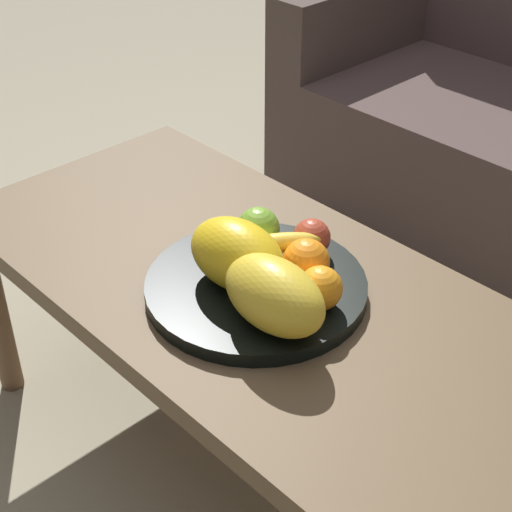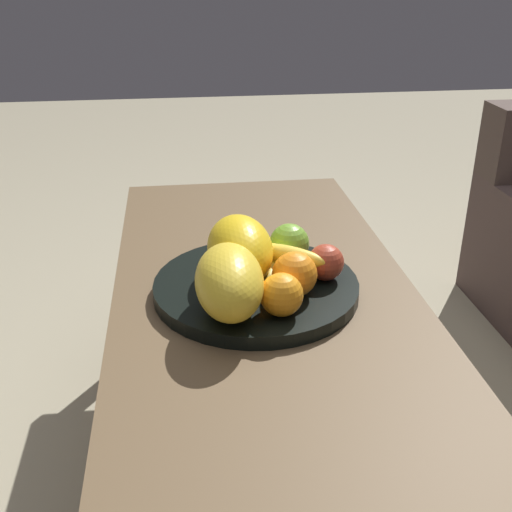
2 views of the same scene
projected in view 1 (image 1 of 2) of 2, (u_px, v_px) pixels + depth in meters
ground_plane at (265, 474)px, 1.59m from camera, size 8.00×8.00×0.00m
coffee_table at (266, 314)px, 1.35m from camera, size 1.24×0.55×0.46m
fruit_bowl at (256, 287)px, 1.31m from camera, size 0.37×0.37×0.03m
melon_large_front at (274, 295)px, 1.18m from camera, size 0.19×0.11×0.11m
melon_smaller_beside at (237, 255)px, 1.27m from camera, size 0.18×0.13×0.11m
orange_front at (320, 288)px, 1.23m from camera, size 0.07×0.07×0.07m
orange_left at (306, 262)px, 1.28m from camera, size 0.08×0.08×0.08m
apple_front at (310, 236)px, 1.36m from camera, size 0.07×0.07×0.07m
apple_left at (258, 229)px, 1.37m from camera, size 0.08×0.08×0.08m
banana_bunch at (268, 253)px, 1.33m from camera, size 0.16×0.16×0.06m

